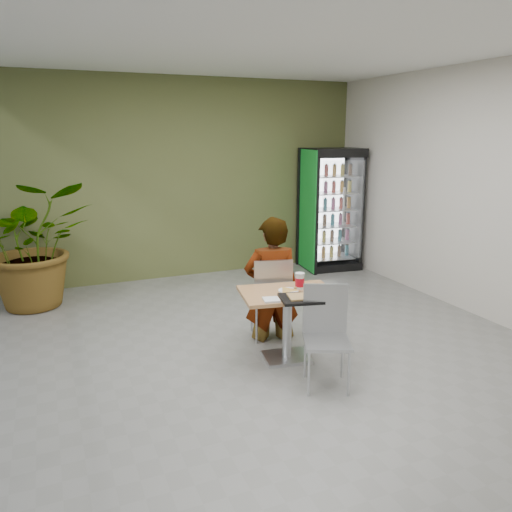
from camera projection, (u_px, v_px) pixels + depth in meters
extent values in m
plane|color=gray|center=(275.00, 359.00, 5.29)|extent=(7.00, 7.00, 0.00)
cube|color=#AF784B|center=(288.00, 293.00, 5.12)|extent=(1.05, 0.82, 0.04)
cylinder|color=#ABADB0|center=(287.00, 328.00, 5.21)|extent=(0.09, 0.09, 0.71)
cube|color=#ABADB0|center=(287.00, 357.00, 5.29)|extent=(0.53, 0.46, 0.04)
cube|color=#ABADB0|center=(270.00, 299.00, 5.78)|extent=(0.52, 0.52, 0.03)
cube|color=#ABADB0|center=(273.00, 283.00, 5.52)|extent=(0.43, 0.13, 0.51)
cylinder|color=#ABADB0|center=(282.00, 311.00, 6.04)|extent=(0.02, 0.02, 0.46)
cylinder|color=#ABADB0|center=(252.00, 313.00, 5.98)|extent=(0.02, 0.02, 0.46)
cylinder|color=#ABADB0|center=(289.00, 323.00, 5.68)|extent=(0.02, 0.02, 0.46)
cylinder|color=#ABADB0|center=(257.00, 325.00, 5.62)|extent=(0.02, 0.02, 0.46)
cube|color=#ABADB0|center=(327.00, 342.00, 4.62)|extent=(0.55, 0.55, 0.03)
cube|color=#ABADB0|center=(325.00, 309.00, 4.75)|extent=(0.40, 0.19, 0.50)
cylinder|color=#ABADB0|center=(309.00, 373.00, 4.50)|extent=(0.02, 0.02, 0.45)
cylinder|color=#ABADB0|center=(349.00, 373.00, 4.49)|extent=(0.02, 0.02, 0.45)
cylinder|color=#ABADB0|center=(305.00, 356.00, 4.85)|extent=(0.02, 0.02, 0.45)
cylinder|color=#ABADB0|center=(342.00, 356.00, 4.84)|extent=(0.02, 0.02, 0.45)
imported|color=black|center=(272.00, 291.00, 5.70)|extent=(0.72, 0.55, 1.74)
cylinder|color=silver|center=(288.00, 291.00, 5.13)|extent=(0.21, 0.21, 0.01)
cylinder|color=silver|center=(300.00, 282.00, 5.18)|extent=(0.09, 0.09, 0.16)
cylinder|color=red|center=(300.00, 282.00, 5.18)|extent=(0.10, 0.10, 0.09)
cylinder|color=silver|center=(300.00, 274.00, 5.16)|extent=(0.10, 0.10, 0.01)
cube|color=silver|center=(271.00, 300.00, 4.84)|extent=(0.18, 0.18, 0.02)
cube|color=black|center=(305.00, 298.00, 4.86)|extent=(0.54, 0.45, 0.03)
cube|color=black|center=(331.00, 209.00, 8.66)|extent=(1.02, 0.83, 2.08)
cube|color=green|center=(307.00, 211.00, 8.48)|extent=(0.10, 0.71, 2.04)
cube|color=white|center=(343.00, 211.00, 8.34)|extent=(0.75, 0.10, 1.67)
imported|color=#366C2B|center=(33.00, 244.00, 6.74)|extent=(1.65, 1.46, 1.73)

